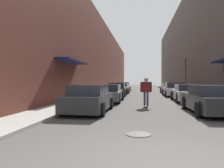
{
  "coord_description": "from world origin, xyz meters",
  "views": [
    {
      "loc": [
        -0.44,
        -3.93,
        1.51
      ],
      "look_at": [
        -2.29,
        9.95,
        1.3
      ],
      "focal_mm": 35.0,
      "sensor_mm": 36.0,
      "label": 1
    }
  ],
  "objects_px": {
    "parked_car_right_0": "(211,100)",
    "traffic_light": "(186,72)",
    "parked_car_left_2": "(117,90)",
    "manhole_cover": "(138,134)",
    "parked_car_left_0": "(90,99)",
    "parked_car_left_3": "(121,88)",
    "parked_car_left_4": "(124,87)",
    "parked_car_right_2": "(174,90)",
    "parked_car_left_1": "(109,93)",
    "parked_car_right_1": "(188,93)",
    "skateboarder": "(146,89)",
    "parked_car_right_3": "(170,89)"
  },
  "relations": [
    {
      "from": "parked_car_left_3",
      "to": "parked_car_right_1",
      "type": "relative_size",
      "value": 1.0
    },
    {
      "from": "parked_car_left_2",
      "to": "manhole_cover",
      "type": "bearing_deg",
      "value": -81.45
    },
    {
      "from": "parked_car_left_1",
      "to": "parked_car_right_3",
      "type": "relative_size",
      "value": 1.03
    },
    {
      "from": "parked_car_left_0",
      "to": "traffic_light",
      "type": "height_order",
      "value": "traffic_light"
    },
    {
      "from": "parked_car_left_1",
      "to": "parked_car_left_4",
      "type": "distance_m",
      "value": 16.41
    },
    {
      "from": "parked_car_left_4",
      "to": "parked_car_right_2",
      "type": "relative_size",
      "value": 1.04
    },
    {
      "from": "parked_car_left_0",
      "to": "parked_car_right_0",
      "type": "height_order",
      "value": "parked_car_left_0"
    },
    {
      "from": "manhole_cover",
      "to": "parked_car_left_3",
      "type": "bearing_deg",
      "value": 96.45
    },
    {
      "from": "parked_car_right_2",
      "to": "parked_car_left_0",
      "type": "bearing_deg",
      "value": -116.06
    },
    {
      "from": "parked_car_right_3",
      "to": "manhole_cover",
      "type": "xyz_separation_m",
      "value": [
        -3.47,
        -20.54,
        -0.57
      ]
    },
    {
      "from": "parked_car_left_1",
      "to": "manhole_cover",
      "type": "distance_m",
      "value": 9.65
    },
    {
      "from": "parked_car_left_2",
      "to": "skateboarder",
      "type": "distance_m",
      "value": 9.04
    },
    {
      "from": "parked_car_left_2",
      "to": "traffic_light",
      "type": "xyz_separation_m",
      "value": [
        7.54,
        5.36,
        1.89
      ]
    },
    {
      "from": "parked_car_right_3",
      "to": "manhole_cover",
      "type": "bearing_deg",
      "value": -99.59
    },
    {
      "from": "parked_car_left_3",
      "to": "parked_car_left_4",
      "type": "distance_m",
      "value": 5.61
    },
    {
      "from": "parked_car_left_0",
      "to": "parked_car_left_2",
      "type": "bearing_deg",
      "value": 89.39
    },
    {
      "from": "parked_car_right_0",
      "to": "traffic_light",
      "type": "xyz_separation_m",
      "value": [
        1.96,
        16.0,
        1.9
      ]
    },
    {
      "from": "parked_car_left_3",
      "to": "manhole_cover",
      "type": "height_order",
      "value": "parked_car_left_3"
    },
    {
      "from": "parked_car_left_3",
      "to": "skateboarder",
      "type": "distance_m",
      "value": 13.96
    },
    {
      "from": "parked_car_left_0",
      "to": "parked_car_right_2",
      "type": "relative_size",
      "value": 1.07
    },
    {
      "from": "parked_car_left_1",
      "to": "skateboarder",
      "type": "height_order",
      "value": "skateboarder"
    },
    {
      "from": "parked_car_left_0",
      "to": "parked_car_right_0",
      "type": "bearing_deg",
      "value": 3.58
    },
    {
      "from": "parked_car_left_1",
      "to": "traffic_light",
      "type": "height_order",
      "value": "traffic_light"
    },
    {
      "from": "parked_car_right_3",
      "to": "traffic_light",
      "type": "xyz_separation_m",
      "value": [
        1.79,
        -0.08,
        1.96
      ]
    },
    {
      "from": "parked_car_right_1",
      "to": "skateboarder",
      "type": "height_order",
      "value": "skateboarder"
    },
    {
      "from": "parked_car_left_2",
      "to": "parked_car_left_3",
      "type": "bearing_deg",
      "value": 90.1
    },
    {
      "from": "parked_car_right_2",
      "to": "traffic_light",
      "type": "xyz_separation_m",
      "value": [
        1.96,
        4.71,
        1.89
      ]
    },
    {
      "from": "manhole_cover",
      "to": "traffic_light",
      "type": "bearing_deg",
      "value": 75.57
    },
    {
      "from": "manhole_cover",
      "to": "parked_car_left_4",
      "type": "bearing_deg",
      "value": 95.38
    },
    {
      "from": "parked_car_right_0",
      "to": "skateboarder",
      "type": "bearing_deg",
      "value": 145.82
    },
    {
      "from": "parked_car_right_2",
      "to": "manhole_cover",
      "type": "distance_m",
      "value": 16.11
    },
    {
      "from": "parked_car_left_4",
      "to": "parked_car_right_2",
      "type": "xyz_separation_m",
      "value": [
        5.74,
        -10.02,
        0.02
      ]
    },
    {
      "from": "parked_car_left_3",
      "to": "parked_car_right_3",
      "type": "bearing_deg",
      "value": 3.76
    },
    {
      "from": "skateboarder",
      "to": "traffic_light",
      "type": "relative_size",
      "value": 0.43
    },
    {
      "from": "parked_car_left_3",
      "to": "parked_car_left_4",
      "type": "bearing_deg",
      "value": 91.53
    },
    {
      "from": "parked_car_right_3",
      "to": "parked_car_left_4",
      "type": "bearing_deg",
      "value": 138.44
    },
    {
      "from": "parked_car_left_2",
      "to": "parked_car_left_3",
      "type": "height_order",
      "value": "parked_car_left_2"
    },
    {
      "from": "parked_car_left_3",
      "to": "parked_car_right_2",
      "type": "xyz_separation_m",
      "value": [
        5.59,
        -4.41,
        0.03
      ]
    },
    {
      "from": "parked_car_left_4",
      "to": "parked_car_right_2",
      "type": "height_order",
      "value": "parked_car_right_2"
    },
    {
      "from": "parked_car_left_0",
      "to": "parked_car_right_3",
      "type": "distance_m",
      "value": 17.45
    },
    {
      "from": "parked_car_left_2",
      "to": "manhole_cover",
      "type": "xyz_separation_m",
      "value": [
        2.27,
        -15.1,
        -0.64
      ]
    },
    {
      "from": "parked_car_right_0",
      "to": "manhole_cover",
      "type": "relative_size",
      "value": 6.55
    },
    {
      "from": "parked_car_right_1",
      "to": "parked_car_right_2",
      "type": "distance_m",
      "value": 5.38
    },
    {
      "from": "parked_car_left_1",
      "to": "parked_car_right_2",
      "type": "bearing_deg",
      "value": 49.11
    },
    {
      "from": "skateboarder",
      "to": "parked_car_right_1",
      "type": "bearing_deg",
      "value": 51.68
    },
    {
      "from": "parked_car_left_1",
      "to": "skateboarder",
      "type": "xyz_separation_m",
      "value": [
        2.58,
        -2.91,
        0.43
      ]
    },
    {
      "from": "parked_car_left_2",
      "to": "traffic_light",
      "type": "distance_m",
      "value": 9.44
    },
    {
      "from": "parked_car_left_3",
      "to": "parked_car_right_0",
      "type": "distance_m",
      "value": 16.67
    },
    {
      "from": "parked_car_left_2",
      "to": "manhole_cover",
      "type": "relative_size",
      "value": 6.2
    },
    {
      "from": "parked_car_left_1",
      "to": "manhole_cover",
      "type": "xyz_separation_m",
      "value": [
        2.22,
        -9.37,
        -0.61
      ]
    }
  ]
}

